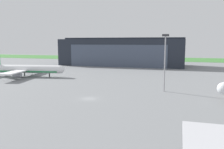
# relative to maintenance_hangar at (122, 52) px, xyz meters

# --- Properties ---
(ground_plane) EXTENTS (440.00, 440.00, 0.00)m
(ground_plane) POSITION_rel_maintenance_hangar_xyz_m (15.48, -106.98, -9.92)
(ground_plane) COLOR slate
(grass_field_strip) EXTENTS (440.00, 56.00, 0.08)m
(grass_field_strip) POSITION_rel_maintenance_hangar_xyz_m (15.48, 71.61, -9.88)
(grass_field_strip) COLOR #3D7936
(grass_field_strip) RESTS_ON ground_plane
(maintenance_hangar) EXTENTS (91.13, 31.07, 20.75)m
(maintenance_hangar) POSITION_rel_maintenance_hangar_xyz_m (0.00, 0.00, 0.00)
(maintenance_hangar) COLOR #232833
(maintenance_hangar) RESTS_ON ground_plane
(airliner_far_left) EXTENTS (40.56, 36.21, 12.92)m
(airliner_far_left) POSITION_rel_maintenance_hangar_xyz_m (-32.99, -72.17, -6.08)
(airliner_far_left) COLOR white
(airliner_far_left) RESTS_ON ground_plane
(apron_light_mast) EXTENTS (2.40, 0.50, 20.41)m
(apron_light_mast) POSITION_rel_maintenance_hangar_xyz_m (37.50, -89.19, 1.95)
(apron_light_mast) COLOR #99999E
(apron_light_mast) RESTS_ON ground_plane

